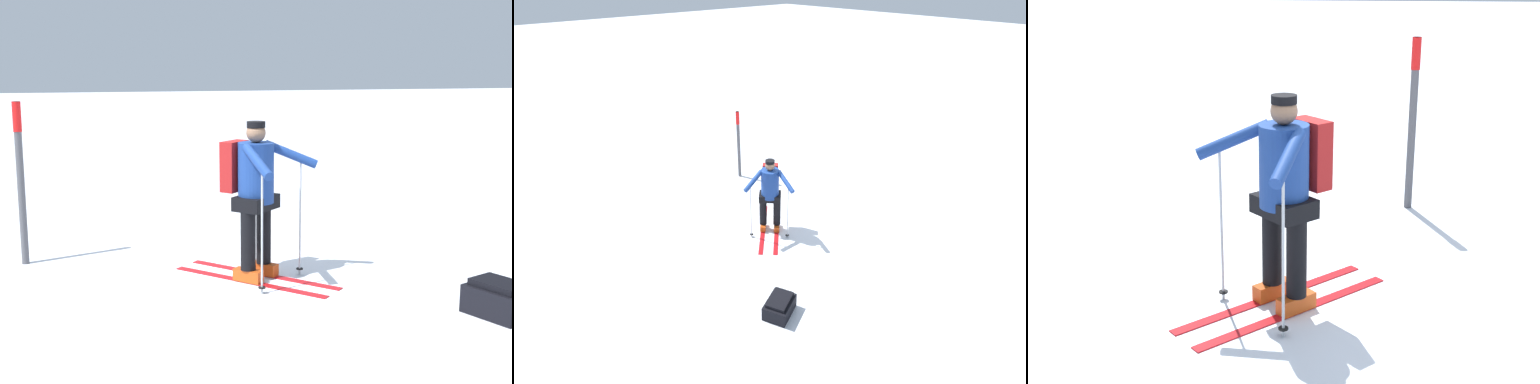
{
  "view_description": "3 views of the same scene",
  "coord_description": "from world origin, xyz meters",
  "views": [
    {
      "loc": [
        -7.28,
        1.32,
        2.2
      ],
      "look_at": [
        -0.54,
        -0.18,
        0.89
      ],
      "focal_mm": 50.0,
      "sensor_mm": 36.0,
      "label": 1
    },
    {
      "loc": [
        -5.24,
        -5.26,
        4.82
      ],
      "look_at": [
        -0.54,
        -0.18,
        0.89
      ],
      "focal_mm": 28.0,
      "sensor_mm": 36.0,
      "label": 2
    },
    {
      "loc": [
        -0.06,
        -4.97,
        2.47
      ],
      "look_at": [
        -0.54,
        -0.18,
        0.89
      ],
      "focal_mm": 50.0,
      "sensor_mm": 36.0,
      "label": 3
    }
  ],
  "objects": [
    {
      "name": "ground_plane",
      "position": [
        0.0,
        0.0,
        0.0
      ],
      "size": [
        80.0,
        80.0,
        0.0
      ],
      "primitive_type": "plane",
      "color": "white"
    },
    {
      "name": "skier",
      "position": [
        -0.53,
        -0.17,
        0.91
      ],
      "size": [
        1.52,
        1.5,
        1.59
      ],
      "color": "red",
      "rests_on": "ground_plane"
    },
    {
      "name": "dropped_backpack",
      "position": [
        -2.02,
        -2.0,
        0.15
      ],
      "size": [
        0.63,
        0.56,
        0.31
      ],
      "color": "black",
      "rests_on": "ground_plane"
    },
    {
      "name": "trail_marker",
      "position": [
        0.53,
        2.14,
        1.01
      ],
      "size": [
        0.09,
        0.09,
        1.75
      ],
      "color": "#4C4C51",
      "rests_on": "ground_plane"
    }
  ]
}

